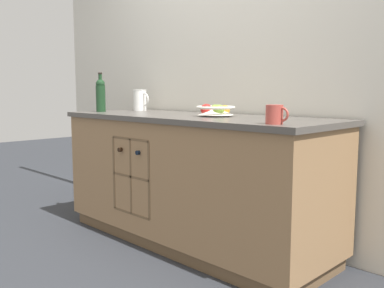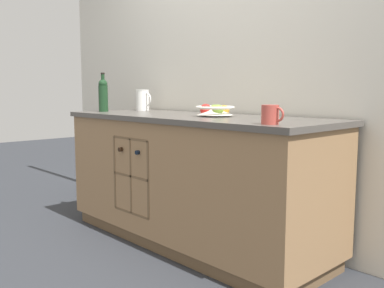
{
  "view_description": "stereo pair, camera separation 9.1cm",
  "coord_description": "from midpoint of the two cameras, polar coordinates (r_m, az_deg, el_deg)",
  "views": [
    {
      "loc": [
        2.08,
        -2.07,
        1.07
      ],
      "look_at": [
        0.0,
        0.0,
        0.7
      ],
      "focal_mm": 40.0,
      "sensor_mm": 36.0,
      "label": 1
    },
    {
      "loc": [
        2.14,
        -2.01,
        1.07
      ],
      "look_at": [
        0.0,
        0.0,
        0.7
      ],
      "focal_mm": 40.0,
      "sensor_mm": 36.0,
      "label": 2
    }
  ],
  "objects": [
    {
      "name": "ground_plane",
      "position": [
        3.12,
        0.85,
        -12.92
      ],
      "size": [
        14.0,
        14.0,
        0.0
      ],
      "primitive_type": "plane",
      "color": "#2D3035"
    },
    {
      "name": "back_wall",
      "position": [
        3.25,
        6.32,
        10.68
      ],
      "size": [
        4.44,
        0.06,
        2.55
      ],
      "primitive_type": "cube",
      "color": "silver",
      "rests_on": "ground_plane"
    },
    {
      "name": "kitchen_island",
      "position": [
        3.0,
        0.82,
        -4.68
      ],
      "size": [
        2.08,
        0.74,
        0.9
      ],
      "color": "brown",
      "rests_on": "ground_plane"
    },
    {
      "name": "fruit_bowl",
      "position": [
        2.82,
        4.01,
        4.56
      ],
      "size": [
        0.26,
        0.26,
        0.08
      ],
      "color": "silver",
      "rests_on": "kitchen_island"
    },
    {
      "name": "white_pitcher",
      "position": [
        3.67,
        -5.85,
        5.9
      ],
      "size": [
        0.17,
        0.11,
        0.18
      ],
      "color": "white",
      "rests_on": "kitchen_island"
    },
    {
      "name": "ceramic_mug",
      "position": [
        2.19,
        11.61,
        3.86
      ],
      "size": [
        0.13,
        0.09,
        0.1
      ],
      "color": "#B7473D",
      "rests_on": "kitchen_island"
    },
    {
      "name": "standing_wine_bottle",
      "position": [
        3.53,
        -11.04,
        6.53
      ],
      "size": [
        0.08,
        0.08,
        0.31
      ],
      "color": "#19381E",
      "rests_on": "kitchen_island"
    }
  ]
}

